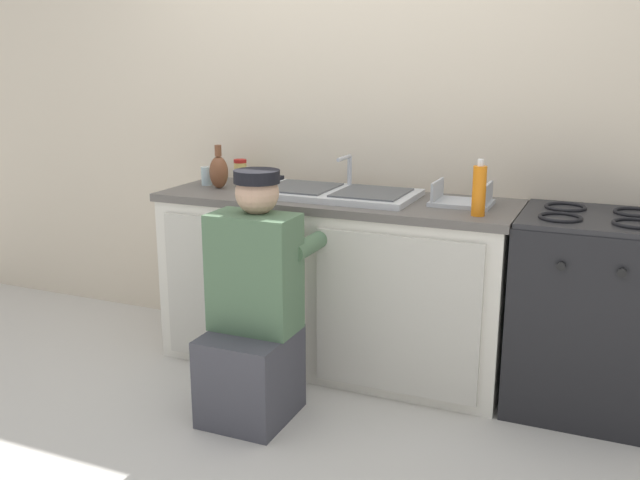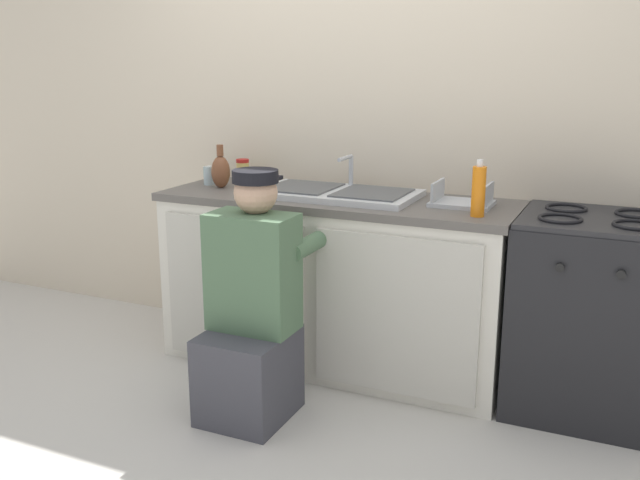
# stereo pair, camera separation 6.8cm
# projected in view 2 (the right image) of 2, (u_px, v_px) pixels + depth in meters

# --- Properties ---
(ground_plane) EXTENTS (12.00, 12.00, 0.00)m
(ground_plane) POSITION_uv_depth(u_px,v_px,m) (312.00, 384.00, 3.52)
(ground_plane) COLOR beige
(back_wall) EXTENTS (6.00, 0.10, 2.50)m
(back_wall) POSITION_uv_depth(u_px,v_px,m) (363.00, 119.00, 3.79)
(back_wall) COLOR beige
(back_wall) RESTS_ON ground_plane
(counter_cabinet) EXTENTS (1.77, 0.62, 0.85)m
(counter_cabinet) POSITION_uv_depth(u_px,v_px,m) (335.00, 286.00, 3.67)
(counter_cabinet) COLOR silver
(counter_cabinet) RESTS_ON ground_plane
(countertop) EXTENTS (1.81, 0.62, 0.04)m
(countertop) POSITION_uv_depth(u_px,v_px,m) (337.00, 200.00, 3.57)
(countertop) COLOR #5B5651
(countertop) RESTS_ON counter_cabinet
(sink_double_basin) EXTENTS (0.80, 0.44, 0.19)m
(sink_double_basin) POSITION_uv_depth(u_px,v_px,m) (337.00, 193.00, 3.56)
(sink_double_basin) COLOR silver
(sink_double_basin) RESTS_ON countertop
(stove_range) EXTENTS (0.66, 0.62, 0.91)m
(stove_range) POSITION_uv_depth(u_px,v_px,m) (589.00, 315.00, 3.18)
(stove_range) COLOR black
(stove_range) RESTS_ON ground_plane
(plumber_person) EXTENTS (0.42, 0.61, 1.10)m
(plumber_person) POSITION_uv_depth(u_px,v_px,m) (252.00, 317.00, 3.14)
(plumber_person) COLOR #3F3F47
(plumber_person) RESTS_ON ground_plane
(cell_phone) EXTENTS (0.07, 0.14, 0.01)m
(cell_phone) POSITION_uv_depth(u_px,v_px,m) (250.00, 185.00, 3.85)
(cell_phone) COLOR black
(cell_phone) RESTS_ON countertop
(dish_rack_tray) EXTENTS (0.28, 0.22, 0.11)m
(dish_rack_tray) POSITION_uv_depth(u_px,v_px,m) (462.00, 201.00, 3.34)
(dish_rack_tray) COLOR #B2B7BC
(dish_rack_tray) RESTS_ON countertop
(vase_decorative) EXTENTS (0.10, 0.10, 0.23)m
(vase_decorative) POSITION_uv_depth(u_px,v_px,m) (221.00, 171.00, 3.79)
(vase_decorative) COLOR brown
(vase_decorative) RESTS_ON countertop
(condiment_jar) EXTENTS (0.07, 0.07, 0.13)m
(condiment_jar) POSITION_uv_depth(u_px,v_px,m) (243.00, 171.00, 3.97)
(condiment_jar) COLOR #DBB760
(condiment_jar) RESTS_ON countertop
(water_glass) EXTENTS (0.06, 0.06, 0.10)m
(water_glass) POSITION_uv_depth(u_px,v_px,m) (209.00, 176.00, 3.89)
(water_glass) COLOR #ADC6CC
(water_glass) RESTS_ON countertop
(soap_bottle_orange) EXTENTS (0.06, 0.06, 0.25)m
(soap_bottle_orange) POSITION_uv_depth(u_px,v_px,m) (478.00, 191.00, 3.09)
(soap_bottle_orange) COLOR orange
(soap_bottle_orange) RESTS_ON countertop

